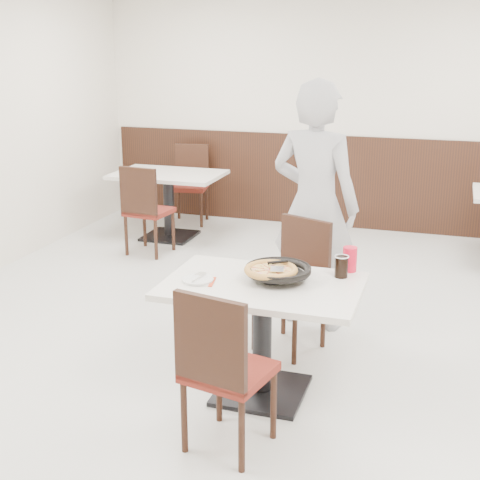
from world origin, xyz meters
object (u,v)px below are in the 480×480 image
(diner_person, at_px, (315,206))
(pizza, at_px, (271,273))
(chair_far, at_px, (290,287))
(pizza_pan, at_px, (278,274))
(main_table, at_px, (262,339))
(bg_chair_left_far, at_px, (189,185))
(side_plate, at_px, (198,280))
(red_cup, at_px, (350,259))
(bg_table_left, at_px, (169,205))
(cola_glass, at_px, (341,267))
(chair_near, at_px, (229,368))
(bg_chair_left_near, at_px, (149,209))

(diner_person, bearing_deg, pizza, 100.45)
(chair_far, height_order, diner_person, diner_person)
(chair_far, relative_size, pizza_pan, 2.91)
(main_table, distance_m, bg_chair_left_far, 4.25)
(side_plate, xyz_separation_m, bg_chair_left_far, (-1.61, 3.84, -0.28))
(red_cup, xyz_separation_m, bg_table_left, (-2.46, 2.70, -0.45))
(bg_chair_left_far, bearing_deg, red_cup, 116.33)
(main_table, distance_m, diner_person, 1.34)
(pizza_pan, height_order, side_plate, pizza_pan)
(cola_glass, bearing_deg, bg_chair_left_far, 124.97)
(main_table, relative_size, cola_glass, 9.23)
(main_table, relative_size, pizza_pan, 3.67)
(chair_near, bearing_deg, cola_glass, 74.76)
(chair_far, relative_size, cola_glass, 7.31)
(red_cup, relative_size, diner_person, 0.08)
(chair_near, bearing_deg, red_cup, 76.38)
(diner_person, bearing_deg, cola_glass, 123.12)
(main_table, height_order, chair_far, chair_far)
(diner_person, bearing_deg, pizza_pan, 102.23)
(diner_person, xyz_separation_m, bg_table_left, (-2.05, 1.88, -0.58))
(pizza_pan, bearing_deg, pizza, -131.27)
(pizza, xyz_separation_m, bg_table_left, (-2.03, 3.05, -0.44))
(chair_near, xyz_separation_m, bg_chair_left_near, (-1.94, 3.09, 0.00))
(pizza_pan, height_order, pizza, pizza)
(red_cup, distance_m, bg_chair_left_near, 3.22)
(pizza, height_order, bg_chair_left_near, bg_chair_left_near)
(cola_glass, height_order, red_cup, red_cup)
(chair_near, height_order, chair_far, same)
(pizza, xyz_separation_m, bg_chair_left_near, (-1.99, 2.45, -0.34))
(bg_table_left, xyz_separation_m, bg_chair_left_near, (0.04, -0.60, 0.10))
(cola_glass, height_order, bg_table_left, cola_glass)
(red_cup, relative_size, bg_chair_left_far, 0.17)
(cola_glass, xyz_separation_m, red_cup, (0.03, 0.13, 0.02))
(cola_glass, distance_m, red_cup, 0.13)
(pizza_pan, distance_m, bg_chair_left_far, 4.23)
(chair_far, height_order, pizza_pan, chair_far)
(diner_person, bearing_deg, bg_chair_left_near, -20.68)
(main_table, xyz_separation_m, bg_chair_left_far, (-2.00, 3.75, 0.10))
(pizza_pan, height_order, cola_glass, cola_glass)
(pizza_pan, distance_m, red_cup, 0.50)
(chair_far, relative_size, red_cup, 5.94)
(pizza, bearing_deg, pizza_pan, 48.73)
(chair_far, xyz_separation_m, diner_person, (0.06, 0.51, 0.48))
(cola_glass, relative_size, bg_chair_left_near, 0.14)
(chair_near, relative_size, bg_chair_left_near, 1.00)
(pizza_pan, height_order, red_cup, red_cup)
(main_table, height_order, diner_person, diner_person)
(pizza_pan, relative_size, bg_chair_left_far, 0.34)
(pizza_pan, relative_size, bg_table_left, 0.27)
(diner_person, bearing_deg, chair_near, 99.28)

